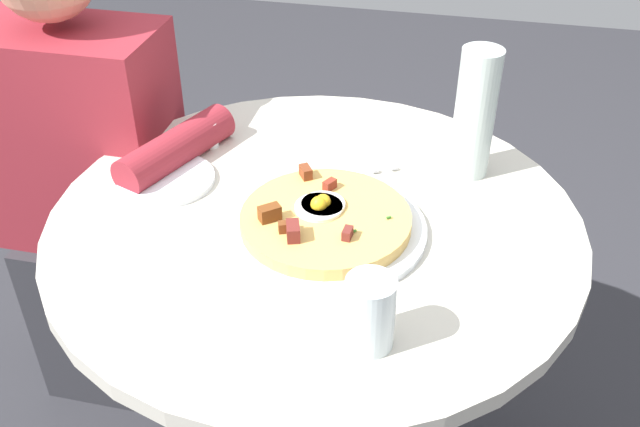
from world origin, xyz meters
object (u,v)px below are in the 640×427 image
Objects in this scene: water_bottle at (475,114)px; bread_plate at (166,179)px; salt_shaker at (211,134)px; water_glass at (370,313)px; pizza_plate at (326,228)px; knife at (361,147)px; person_seated at (98,210)px; fork at (379,145)px; breakfast_pizza at (324,219)px; dining_table at (315,292)px.

bread_plate is at bearing -163.60° from water_bottle.
water_glass is at bearing -49.55° from salt_shaker.
salt_shaker is at bearing 141.29° from pizza_plate.
water_glass is at bearing 163.89° from knife.
person_seated reaches higher than fork.
bread_plate is at bearing 165.24° from breakfast_pizza.
water_glass is 0.59m from salt_shaker.
knife is at bearing 9.44° from salt_shaker.
bread_plate is 3.39× the size of salt_shaker.
fork is at bearing 80.80° from breakfast_pizza.
bread_plate is 1.61× the size of water_glass.
fork is 0.04m from knife.
fork is (0.05, 0.28, -0.02)m from breakfast_pizza.
breakfast_pizza is 0.34m from water_bottle.
dining_table is at bearing -36.18° from salt_shaker.
water_glass is 2.11× the size of salt_shaker.
dining_table is 0.34m from bread_plate.
dining_table is 5.00× the size of knife.
pizza_plate reaches higher than bread_plate.
water_bottle is (0.79, -0.01, 0.34)m from person_seated.
person_seated is 0.66m from fork.
knife is 0.76× the size of water_bottle.
fork is at bearing 164.50° from water_bottle.
water_glass reaches higher than knife.
pizza_plate is at bearing -132.22° from water_bottle.
person_seated is 0.88m from water_glass.
salt_shaker reaches higher than fork.
salt_shaker is (-0.28, 0.22, 0.02)m from pizza_plate.
person_seated is 6.31× the size of knife.
water_bottle is at bearing 47.78° from pizza_plate.
dining_table is 0.18m from pizza_plate.
fork is 0.21m from water_bottle.
person_seated is 22.04× the size of salt_shaker.
knife is 1.65× the size of water_glass.
dining_table is 0.43m from water_bottle.
fork is at bearing -90.00° from knife.
breakfast_pizza is (-0.00, 0.00, 0.02)m from pizza_plate.
breakfast_pizza is 1.59× the size of bread_plate.
water_bottle is at bearing 16.40° from bread_plate.
water_glass is at bearing -64.22° from breakfast_pizza.
breakfast_pizza reaches higher than fork.
fork is (0.36, 0.20, 0.00)m from bread_plate.
breakfast_pizza is at bearing -38.87° from salt_shaker.
bread_plate is at bearing 165.27° from pizza_plate.
breakfast_pizza is at bearing -23.60° from person_seated.
breakfast_pizza is at bearing 169.25° from pizza_plate.
pizza_plate reaches higher than fork.
dining_table is 0.59m from person_seated.
water_glass is (0.68, -0.48, 0.28)m from person_seated.
bread_plate is at bearing 171.48° from dining_table.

